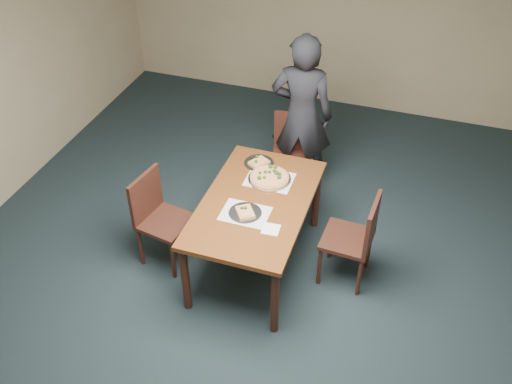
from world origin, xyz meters
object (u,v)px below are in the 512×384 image
(diner, at_px, (302,115))
(slice_plate_far, at_px, (259,163))
(slice_plate_near, at_px, (245,212))
(dining_table, at_px, (256,209))
(chair_far, at_px, (293,151))
(chair_left, at_px, (158,214))
(chair_right, at_px, (357,236))
(pizza_pan, at_px, (270,177))

(diner, height_order, slice_plate_far, diner)
(slice_plate_near, xyz_separation_m, slice_plate_far, (-0.12, 0.71, -0.00))
(slice_plate_near, bearing_deg, diner, 86.64)
(dining_table, height_order, slice_plate_near, slice_plate_near)
(diner, xyz_separation_m, slice_plate_far, (-0.20, -0.77, -0.11))
(diner, relative_size, slice_plate_near, 6.24)
(chair_far, distance_m, slice_plate_far, 0.70)
(chair_left, xyz_separation_m, slice_plate_near, (0.84, 0.00, 0.25))
(chair_right, distance_m, slice_plate_far, 1.15)
(chair_left, bearing_deg, dining_table, -68.04)
(dining_table, relative_size, slice_plate_far, 5.36)
(diner, bearing_deg, slice_plate_far, 71.19)
(diner, relative_size, pizza_pan, 4.49)
(chair_far, distance_m, slice_plate_near, 1.37)
(dining_table, xyz_separation_m, slice_plate_far, (-0.15, 0.53, 0.10))
(dining_table, height_order, slice_plate_far, slice_plate_far)
(chair_left, bearing_deg, slice_plate_far, -35.31)
(diner, relative_size, slice_plate_far, 6.24)
(chair_left, relative_size, slice_plate_near, 3.25)
(diner, distance_m, slice_plate_far, 0.80)
(chair_left, height_order, diner, diner)
(diner, height_order, pizza_pan, diner)
(chair_far, bearing_deg, slice_plate_near, -103.91)
(dining_table, xyz_separation_m, chair_left, (-0.87, -0.19, -0.14))
(pizza_pan, bearing_deg, slice_plate_near, -95.91)
(dining_table, bearing_deg, chair_left, -167.87)
(pizza_pan, bearing_deg, chair_left, -149.78)
(dining_table, relative_size, diner, 0.86)
(dining_table, bearing_deg, pizza_pan, 86.74)
(chair_far, xyz_separation_m, chair_left, (-0.88, -1.35, 0.00))
(dining_table, relative_size, slice_plate_near, 5.36)
(chair_far, bearing_deg, slice_plate_far, -116.36)
(chair_right, xyz_separation_m, diner, (-0.83, 1.20, 0.36))
(chair_right, bearing_deg, chair_left, -77.58)
(dining_table, bearing_deg, slice_plate_near, -100.60)
(chair_left, distance_m, chair_right, 1.78)
(chair_left, bearing_deg, chair_far, -23.39)
(chair_left, distance_m, diner, 1.79)
(chair_right, distance_m, pizza_pan, 0.93)
(chair_left, height_order, pizza_pan, chair_left)
(dining_table, bearing_deg, chair_far, 89.31)
(chair_far, xyz_separation_m, slice_plate_near, (-0.05, -1.35, 0.25))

